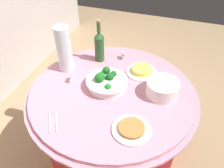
{
  "coord_description": "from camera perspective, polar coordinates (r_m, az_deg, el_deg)",
  "views": [
    {
      "loc": [
        -1.06,
        -0.36,
        1.75
      ],
      "look_at": [
        0.0,
        0.0,
        0.79
      ],
      "focal_mm": 35.93,
      "sensor_mm": 36.0,
      "label": 1
    }
  ],
  "objects": [
    {
      "name": "food_plate_fried_egg",
      "position": [
        1.65,
        7.5,
        3.33
      ],
      "size": [
        0.22,
        0.22,
        0.04
      ],
      "color": "white",
      "rests_on": "buffet_table"
    },
    {
      "name": "label_placard_front",
      "position": [
        1.58,
        -10.54,
        1.53
      ],
      "size": [
        0.05,
        0.02,
        0.05
      ],
      "color": "white",
      "rests_on": "buffet_table"
    },
    {
      "name": "decorative_fruit_vase",
      "position": [
        1.64,
        -11.98,
        8.18
      ],
      "size": [
        0.11,
        0.11,
        0.34
      ],
      "color": "silver",
      "rests_on": "buffet_table"
    },
    {
      "name": "food_plate_peanuts",
      "position": [
        1.27,
        4.96,
        -11.31
      ],
      "size": [
        0.22,
        0.22,
        0.03
      ],
      "color": "white",
      "rests_on": "buffet_table"
    },
    {
      "name": "serving_tongs",
      "position": [
        1.36,
        -14.81,
        -8.99
      ],
      "size": [
        0.16,
        0.12,
        0.01
      ],
      "color": "silver",
      "rests_on": "buffet_table"
    },
    {
      "name": "buffet_table",
      "position": [
        1.77,
        0.0,
        -10.27
      ],
      "size": [
        1.16,
        1.16,
        0.74
      ],
      "color": "maroon",
      "rests_on": "ground_plane"
    },
    {
      "name": "plate_stack",
      "position": [
        1.48,
        12.69,
        -1.06
      ],
      "size": [
        0.21,
        0.21,
        0.1
      ],
      "color": "white",
      "rests_on": "buffet_table"
    },
    {
      "name": "wine_bottle",
      "position": [
        1.72,
        -3.24,
        9.72
      ],
      "size": [
        0.07,
        0.07,
        0.34
      ],
      "color": "#254F24",
      "rests_on": "buffet_table"
    },
    {
      "name": "ground_plane",
      "position": [
        2.07,
        0.0,
        -16.85
      ],
      "size": [
        6.0,
        6.0,
        0.0
      ],
      "primitive_type": "plane",
      "color": "#9E7F5B"
    },
    {
      "name": "broccoli_bowl",
      "position": [
        1.5,
        -1.41,
        0.55
      ],
      "size": [
        0.28,
        0.28,
        0.12
      ],
      "color": "white",
      "rests_on": "buffet_table"
    },
    {
      "name": "label_placard_mid",
      "position": [
        1.79,
        2.73,
        7.3
      ],
      "size": [
        0.05,
        0.03,
        0.05
      ],
      "color": "white",
      "rests_on": "buffet_table"
    }
  ]
}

